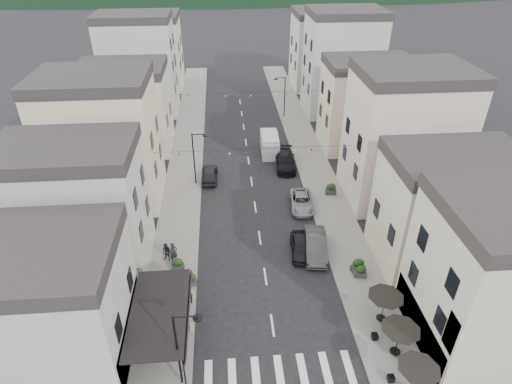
% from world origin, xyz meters
% --- Properties ---
extents(sidewalk_left, '(4.00, 76.00, 0.12)m').
position_xyz_m(sidewalk_left, '(-7.50, 32.00, 0.06)').
color(sidewalk_left, slate).
rests_on(sidewalk_left, ground).
extents(sidewalk_right, '(4.00, 76.00, 0.12)m').
position_xyz_m(sidewalk_right, '(7.50, 32.00, 0.06)').
color(sidewalk_right, slate).
rests_on(sidewalk_right, ground).
extents(boutique_building, '(12.00, 8.00, 8.00)m').
position_xyz_m(boutique_building, '(-15.50, 5.00, 4.00)').
color(boutique_building, '#A8A39A').
rests_on(boutique_building, ground).
extents(bistro_building, '(10.00, 8.00, 10.00)m').
position_xyz_m(bistro_building, '(14.50, 4.00, 5.00)').
color(bistro_building, beige).
rests_on(bistro_building, ground).
extents(boutique_awning, '(3.77, 7.50, 3.28)m').
position_xyz_m(boutique_awning, '(-7.25, 5.00, 3.11)').
color(boutique_awning, black).
rests_on(boutique_awning, ground).
extents(buildings_row_left, '(10.20, 54.16, 14.00)m').
position_xyz_m(buildings_row_left, '(-14.50, 37.75, 6.12)').
color(buildings_row_left, '#A8A39A').
rests_on(buildings_row_left, ground).
extents(buildings_row_right, '(10.20, 54.16, 14.50)m').
position_xyz_m(buildings_row_right, '(14.50, 36.59, 6.32)').
color(buildings_row_right, beige).
rests_on(buildings_row_right, ground).
extents(cafe_terrace, '(2.50, 8.10, 2.53)m').
position_xyz_m(cafe_terrace, '(7.70, 2.80, 2.36)').
color(cafe_terrace, black).
rests_on(cafe_terrace, ground).
extents(streetlamp_left_near, '(1.70, 0.56, 6.00)m').
position_xyz_m(streetlamp_left_near, '(-5.82, 2.00, 3.70)').
color(streetlamp_left_near, black).
rests_on(streetlamp_left_near, ground).
extents(streetlamp_left_far, '(1.70, 0.56, 6.00)m').
position_xyz_m(streetlamp_left_far, '(-5.82, 26.00, 3.70)').
color(streetlamp_left_far, black).
rests_on(streetlamp_left_far, ground).
extents(streetlamp_right_far, '(1.70, 0.56, 6.00)m').
position_xyz_m(streetlamp_right_far, '(5.82, 44.00, 3.70)').
color(streetlamp_right_far, black).
rests_on(streetlamp_right_far, ground).
extents(bollards, '(11.66, 10.26, 0.60)m').
position_xyz_m(bollards, '(0.00, 5.50, 0.42)').
color(bollards, gray).
rests_on(bollards, ground).
extents(bunting_near, '(19.00, 0.28, 0.62)m').
position_xyz_m(bunting_near, '(0.00, 22.00, 5.65)').
color(bunting_near, black).
rests_on(bunting_near, ground).
extents(bunting_far, '(19.00, 0.28, 0.62)m').
position_xyz_m(bunting_far, '(0.00, 38.00, 5.65)').
color(bunting_far, black).
rests_on(bunting_far, ground).
extents(parked_car_a, '(1.93, 4.21, 1.40)m').
position_xyz_m(parked_car_a, '(3.31, 13.63, 0.70)').
color(parked_car_a, black).
rests_on(parked_car_a, ground).
extents(parked_car_b, '(2.41, 5.21, 1.65)m').
position_xyz_m(parked_car_b, '(4.60, 13.55, 0.83)').
color(parked_car_b, '#37373A').
rests_on(parked_car_b, ground).
extents(parked_car_c, '(2.57, 4.94, 1.33)m').
position_xyz_m(parked_car_c, '(4.60, 20.57, 0.66)').
color(parked_car_c, gray).
rests_on(parked_car_c, ground).
extents(parked_car_d, '(2.60, 5.60, 1.58)m').
position_xyz_m(parked_car_d, '(4.19, 29.04, 0.79)').
color(parked_car_d, black).
rests_on(parked_car_d, ground).
extents(parked_car_e, '(1.83, 4.36, 1.47)m').
position_xyz_m(parked_car_e, '(-4.60, 26.83, 0.74)').
color(parked_car_e, black).
rests_on(parked_car_e, ground).
extents(delivery_van, '(2.21, 5.22, 2.47)m').
position_xyz_m(delivery_van, '(2.74, 32.90, 1.21)').
color(delivery_van, silver).
rests_on(delivery_van, ground).
extents(pedestrian_a, '(0.83, 0.74, 1.90)m').
position_xyz_m(pedestrian_a, '(-7.43, 13.31, 1.07)').
color(pedestrian_a, black).
rests_on(pedestrian_a, sidewalk_left).
extents(pedestrian_b, '(1.03, 0.96, 1.69)m').
position_xyz_m(pedestrian_b, '(-8.04, 13.52, 0.97)').
color(pedestrian_b, '#25202A').
rests_on(pedestrian_b, sidewalk_left).
extents(planter_la, '(1.16, 0.80, 1.19)m').
position_xyz_m(planter_la, '(-6.00, 10.44, 0.70)').
color(planter_la, '#2F2F32').
rests_on(planter_la, sidewalk_left).
extents(planter_lb, '(1.01, 0.57, 1.13)m').
position_xyz_m(planter_lb, '(-7.07, 12.27, 0.67)').
color(planter_lb, '#2C2D2F').
rests_on(planter_lb, sidewalk_left).
extents(planter_ra, '(1.20, 0.86, 1.21)m').
position_xyz_m(planter_ra, '(7.55, 10.90, 0.71)').
color(planter_ra, '#29292C').
rests_on(planter_ra, sidewalk_right).
extents(planter_rb, '(1.05, 0.70, 1.08)m').
position_xyz_m(planter_rb, '(7.56, 10.24, 0.64)').
color(planter_rb, '#323335').
rests_on(planter_rb, sidewalk_right).
extents(planter_rc, '(1.19, 0.79, 1.24)m').
position_xyz_m(planter_rc, '(8.07, 22.63, 0.72)').
color(planter_rc, '#2C2C2E').
rests_on(planter_rc, sidewalk_right).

